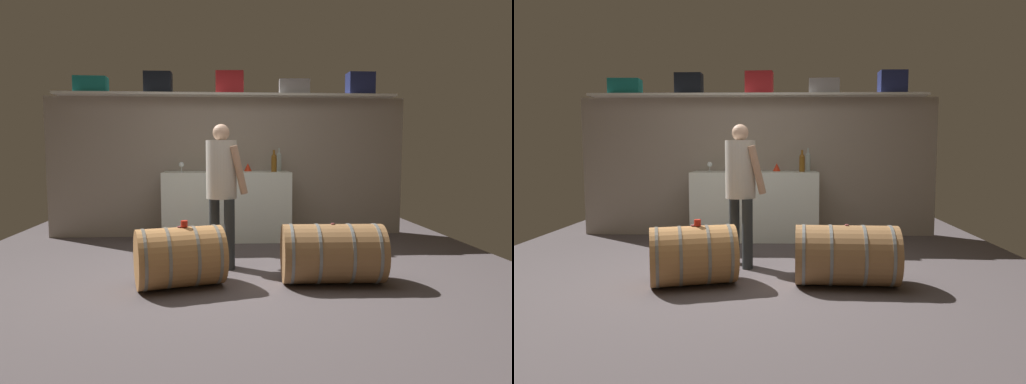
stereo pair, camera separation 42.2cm
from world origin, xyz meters
TOP-DOWN VIEW (x-y plane):
  - ground_plane at (0.00, 0.59)m, footprint 6.35×7.91m
  - back_wall_panel at (0.00, 2.36)m, footprint 5.15×0.10m
  - high_shelf_board at (0.00, 2.21)m, footprint 4.74×0.40m
  - toolcase_teal at (-1.89, 2.21)m, footprint 0.45×0.26m
  - toolcase_black at (-0.97, 2.21)m, footprint 0.38×0.23m
  - toolcase_red at (0.02, 2.21)m, footprint 0.40×0.24m
  - toolcase_grey at (0.94, 2.21)m, footprint 0.44×0.26m
  - toolcase_navy at (1.89, 2.21)m, footprint 0.37×0.27m
  - work_cabinet at (-0.03, 2.00)m, footprint 1.74×0.59m
  - wine_bottle_amber at (0.62, 1.96)m, footprint 0.08×0.08m
  - wine_bottle_clear at (0.72, 2.13)m, footprint 0.07×0.07m
  - wine_glass at (-0.64, 1.86)m, footprint 0.07×0.07m
  - red_funnel at (0.27, 2.16)m, footprint 0.11×0.11m
  - wine_barrel_near at (-0.48, -0.17)m, footprint 0.90×0.74m
  - wine_barrel_far at (0.95, -0.15)m, footprint 0.97×0.60m
  - tasting_cup at (-0.44, -0.17)m, footprint 0.06×0.06m
  - winemaker_pouring at (-0.09, 0.53)m, footprint 0.46×0.49m

SIDE VIEW (x-z plane):
  - ground_plane at x=0.00m, z-range -0.02..0.00m
  - wine_barrel_near at x=-0.48m, z-range 0.00..0.56m
  - wine_barrel_far at x=0.95m, z-range 0.00..0.57m
  - work_cabinet at x=-0.03m, z-range 0.00..0.96m
  - tasting_cup at x=-0.44m, z-range 0.56..0.62m
  - winemaker_pouring at x=-0.09m, z-range 0.17..1.71m
  - back_wall_panel at x=0.00m, z-range 0.00..2.01m
  - red_funnel at x=0.27m, z-range 0.96..1.07m
  - wine_glass at x=-0.64m, z-range 0.98..1.12m
  - wine_bottle_amber at x=0.62m, z-range 0.94..1.24m
  - wine_bottle_clear at x=0.72m, z-range 0.93..1.26m
  - high_shelf_board at x=0.00m, z-range 2.01..2.04m
  - toolcase_grey at x=0.94m, z-range 2.04..2.25m
  - toolcase_teal at x=-1.89m, z-range 2.04..2.26m
  - toolcase_black at x=-0.97m, z-range 2.04..2.33m
  - toolcase_red at x=0.02m, z-range 2.04..2.35m
  - toolcase_navy at x=1.89m, z-range 2.04..2.36m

